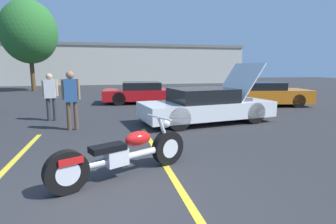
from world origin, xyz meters
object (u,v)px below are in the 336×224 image
object	(u,v)px
spectator_by_show_car	(50,93)
spectator_near_motorcycle	(71,95)
motorcycle	(123,155)
parked_car_mid_row	(144,93)
parked_car_right_row	(263,94)
tree_background	(29,32)
show_car_hood_open	(207,105)

from	to	relation	value
spectator_by_show_car	spectator_near_motorcycle	bearing A→B (deg)	-61.82
motorcycle	parked_car_mid_row	xyz separation A→B (m)	(1.70, 9.37, 0.14)
parked_car_mid_row	parked_car_right_row	bearing A→B (deg)	-18.64
parked_car_mid_row	spectator_by_show_car	xyz separation A→B (m)	(-3.82, -3.94, 0.44)
parked_car_right_row	spectator_near_motorcycle	bearing A→B (deg)	-149.12
parked_car_right_row	spectator_by_show_car	world-z (taller)	spectator_by_show_car
tree_background	show_car_hood_open	distance (m)	17.30
tree_background	spectator_near_motorcycle	world-z (taller)	tree_background
motorcycle	show_car_hood_open	bearing A→B (deg)	26.80
parked_car_mid_row	spectator_near_motorcycle	bearing A→B (deg)	-113.38
motorcycle	show_car_hood_open	distance (m)	4.99
spectator_near_motorcycle	spectator_by_show_car	distance (m)	1.86
spectator_near_motorcycle	parked_car_mid_row	bearing A→B (deg)	62.14
tree_background	parked_car_right_row	bearing A→B (deg)	-40.87
spectator_near_motorcycle	spectator_by_show_car	xyz separation A→B (m)	(-0.88, 1.64, -0.07)
tree_background	show_car_hood_open	bearing A→B (deg)	-58.32
tree_background	spectator_by_show_car	xyz separation A→B (m)	(3.67, -12.84, -3.53)
parked_car_right_row	spectator_near_motorcycle	distance (m)	9.07
parked_car_mid_row	spectator_by_show_car	size ratio (longest dim) A/B	2.67
parked_car_mid_row	spectator_near_motorcycle	size ratio (longest dim) A/B	2.51
show_car_hood_open	motorcycle	bearing A→B (deg)	-136.16
parked_car_right_row	show_car_hood_open	bearing A→B (deg)	-133.36
show_car_hood_open	parked_car_mid_row	bearing A→B (deg)	95.76
show_car_hood_open	parked_car_right_row	size ratio (longest dim) A/B	1.04
show_car_hood_open	spectator_by_show_car	distance (m)	5.41
parked_car_mid_row	motorcycle	bearing A→B (deg)	-95.81
motorcycle	spectator_by_show_car	xyz separation A→B (m)	(-2.12, 5.43, 0.58)
tree_background	spectator_near_motorcycle	xyz separation A→B (m)	(4.54, -14.47, -3.46)
tree_background	spectator_by_show_car	world-z (taller)	tree_background
motorcycle	spectator_near_motorcycle	world-z (taller)	spectator_near_motorcycle
parked_car_right_row	spectator_by_show_car	distance (m)	9.48
tree_background	parked_car_right_row	world-z (taller)	tree_background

